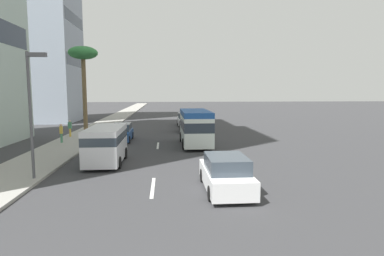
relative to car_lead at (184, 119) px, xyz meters
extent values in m
plane|color=#38383A|center=(-6.89, 3.13, -0.79)|extent=(198.00, 198.00, 0.00)
cube|color=#9E9B93|center=(-6.89, 10.51, -0.71)|extent=(162.00, 3.67, 0.15)
cube|color=silver|center=(-27.00, 3.13, -0.78)|extent=(3.20, 0.16, 0.01)
cube|color=silver|center=(-15.41, 3.13, -0.78)|extent=(3.20, 0.16, 0.01)
cube|color=silver|center=(0.07, 0.00, -0.20)|extent=(4.77, 1.72, 0.82)
cube|color=#38424C|center=(-0.17, 0.00, 0.55)|extent=(2.63, 1.59, 0.67)
cylinder|color=black|center=(1.55, 0.79, -0.47)|extent=(0.64, 0.22, 0.64)
cylinder|color=black|center=(1.55, -0.79, -0.47)|extent=(0.64, 0.22, 0.64)
cylinder|color=black|center=(-1.41, 0.79, -0.47)|extent=(0.64, 0.22, 0.64)
cylinder|color=black|center=(-1.41, -0.79, -0.47)|extent=(0.64, 0.22, 0.64)
cube|color=silver|center=(-21.69, 6.17, 0.44)|extent=(4.93, 1.99, 2.07)
cube|color=#2D3842|center=(-21.69, 6.17, 0.90)|extent=(4.94, 2.00, 0.50)
cylinder|color=black|center=(-23.17, 5.23, -0.43)|extent=(0.72, 0.24, 0.72)
cylinder|color=black|center=(-23.17, 7.12, -0.43)|extent=(0.72, 0.24, 0.72)
cylinder|color=black|center=(-20.21, 5.23, -0.43)|extent=(0.72, 0.24, 0.72)
cylinder|color=black|center=(-20.21, 7.12, -0.43)|extent=(0.72, 0.24, 0.72)
cube|color=silver|center=(-15.39, 0.03, 0.56)|extent=(6.62, 2.22, 2.23)
cube|color=#1E4C93|center=(-15.39, 0.03, 1.88)|extent=(6.62, 2.22, 0.42)
cube|color=#28333D|center=(-15.39, 0.03, 0.98)|extent=(6.63, 2.23, 0.74)
cylinder|color=black|center=(-13.47, 1.09, -0.37)|extent=(0.84, 0.26, 0.84)
cylinder|color=black|center=(-13.47, -1.02, -0.37)|extent=(0.84, 0.26, 0.84)
cylinder|color=black|center=(-17.31, 1.09, -0.37)|extent=(0.84, 0.26, 0.84)
cylinder|color=black|center=(-17.31, -1.02, -0.37)|extent=(0.84, 0.26, 0.84)
cube|color=white|center=(-27.66, -0.17, -0.22)|extent=(4.56, 1.87, 0.79)
cube|color=#38424C|center=(-27.89, -0.17, 0.50)|extent=(2.51, 1.72, 0.65)
cylinder|color=black|center=(-26.25, 0.69, -0.47)|extent=(0.64, 0.22, 0.64)
cylinder|color=black|center=(-26.25, -1.03, -0.47)|extent=(0.64, 0.22, 0.64)
cylinder|color=black|center=(-29.08, 0.69, -0.47)|extent=(0.64, 0.22, 0.64)
cylinder|color=black|center=(-29.08, -1.03, -0.47)|extent=(0.64, 0.22, 0.64)
cube|color=black|center=(-6.31, -0.02, -0.20)|extent=(4.56, 1.71, 0.83)
cube|color=#38424C|center=(-6.54, -0.02, 0.56)|extent=(2.51, 1.57, 0.68)
cylinder|color=black|center=(-4.90, 0.77, -0.47)|extent=(0.64, 0.22, 0.64)
cylinder|color=black|center=(-4.90, -0.81, -0.47)|extent=(0.64, 0.22, 0.64)
cylinder|color=black|center=(-7.73, 0.77, -0.47)|extent=(0.64, 0.22, 0.64)
cylinder|color=black|center=(-7.73, -0.81, -0.47)|extent=(0.64, 0.22, 0.64)
cube|color=#1E478C|center=(-12.62, 6.44, -0.23)|extent=(4.56, 1.70, 0.76)
cube|color=#38424C|center=(-12.39, 6.44, 0.46)|extent=(2.51, 1.57, 0.62)
cylinder|color=black|center=(-14.03, 5.66, -0.47)|extent=(0.64, 0.22, 0.64)
cylinder|color=black|center=(-14.03, 7.22, -0.47)|extent=(0.64, 0.22, 0.64)
cylinder|color=black|center=(-11.21, 5.66, -0.47)|extent=(0.64, 0.22, 0.64)
cylinder|color=black|center=(-11.21, 7.22, -0.47)|extent=(0.64, 0.22, 0.64)
cylinder|color=#4C8C66|center=(-14.17, 11.23, -0.25)|extent=(0.14, 0.14, 0.77)
cylinder|color=#4C8C66|center=(-14.01, 11.23, -0.25)|extent=(0.14, 0.14, 0.77)
cube|color=gold|center=(-14.09, 11.23, 0.44)|extent=(0.34, 0.25, 0.61)
sphere|color=tan|center=(-14.09, 11.23, 0.85)|extent=(0.21, 0.21, 0.21)
cylinder|color=gold|center=(-10.48, 11.57, -0.25)|extent=(0.14, 0.14, 0.77)
cylinder|color=gold|center=(-10.32, 11.57, -0.25)|extent=(0.14, 0.14, 0.77)
cube|color=#4C8C66|center=(-10.40, 11.57, 0.44)|extent=(0.22, 0.32, 0.61)
sphere|color=beige|center=(-10.40, 11.57, 0.85)|extent=(0.21, 0.21, 0.21)
cylinder|color=brown|center=(-5.98, 11.16, 3.32)|extent=(0.45, 0.45, 7.91)
ellipsoid|color=#388442|center=(-5.98, 11.16, 7.73)|extent=(3.08, 3.08, 1.39)
cylinder|color=#4C4C51|center=(-25.43, 9.08, 2.47)|extent=(0.14, 0.14, 6.21)
cube|color=#4C4C51|center=(-25.43, 8.63, 5.42)|extent=(0.24, 0.90, 0.20)
cube|color=#99A3B2|center=(7.67, 21.59, 15.69)|extent=(10.15, 12.11, 32.96)
cube|color=#2D3847|center=(7.67, 15.56, 8.11)|extent=(9.34, 0.08, 1.65)
cube|color=#2D3847|center=(7.67, 15.56, 14.04)|extent=(9.34, 0.08, 1.65)
camera|label=1|loc=(-41.66, 2.54, 3.69)|focal=30.03mm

